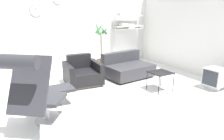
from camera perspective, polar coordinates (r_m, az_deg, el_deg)
name	(u,v)px	position (r m, az deg, el deg)	size (l,w,h in m)	color
ground_plane	(105,100)	(4.74, -1.89, -7.85)	(12.00, 12.00, 0.00)	white
wall_back	(61,25)	(7.19, -13.27, 11.47)	(12.00, 0.09, 2.80)	silver
wall_right	(213,28)	(6.51, 24.88, 10.00)	(0.06, 12.00, 2.80)	silver
round_rug	(109,101)	(4.67, -0.86, -8.14)	(2.16, 2.16, 0.01)	#BCB29E
lounge_chair	(33,86)	(3.49, -19.90, -3.93)	(1.07, 1.17, 1.33)	#BCBCC1
ottoman	(60,92)	(4.53, -13.51, -5.50)	(0.53, 0.45, 0.38)	#BCBCC1
armchair_red	(82,74)	(5.69, -7.73, -1.00)	(0.94, 0.92, 0.73)	silver
couch_low	(127,68)	(6.24, 4.01, 0.41)	(1.37, 1.06, 0.68)	black
side_table	(160,74)	(5.26, 12.55, -0.96)	(0.48, 0.48, 0.46)	black
crt_television	(215,78)	(5.80, 25.27, -1.90)	(0.45, 0.47, 0.52)	#B7B7B7
potted_plant	(101,53)	(7.05, -2.83, 4.55)	(0.41, 0.40, 1.53)	brown
shelf_unit	(127,23)	(7.93, 3.99, 12.07)	(1.10, 0.28, 2.09)	#BCBCC1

